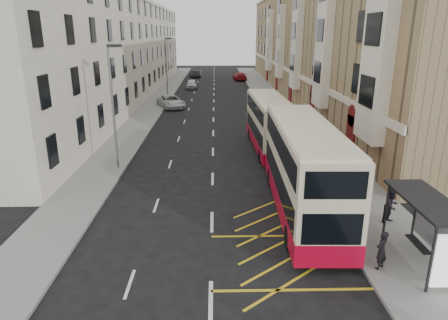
{
  "coord_description": "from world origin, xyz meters",
  "views": [
    {
      "loc": [
        0.2,
        -13.67,
        8.85
      ],
      "look_at": [
        0.67,
        7.58,
        2.02
      ],
      "focal_mm": 32.0,
      "sensor_mm": 36.0,
      "label": 1
    }
  ],
  "objects_px": {
    "pedestrian_near": "(381,250)",
    "car_red": "(240,76)",
    "street_lamp_far": "(167,65)",
    "white_van": "(171,102)",
    "double_decker_front": "(304,169)",
    "bus_shelter": "(434,221)",
    "pedestrian_far": "(351,183)",
    "car_dark": "(195,74)",
    "street_lamp_near": "(113,101)",
    "double_decker_rear": "(269,124)",
    "pedestrian_mid": "(391,206)",
    "car_silver": "(191,84)"
  },
  "relations": [
    {
      "from": "pedestrian_near",
      "to": "pedestrian_mid",
      "type": "bearing_deg",
      "value": -158.54
    },
    {
      "from": "bus_shelter",
      "to": "pedestrian_near",
      "type": "relative_size",
      "value": 2.71
    },
    {
      "from": "street_lamp_near",
      "to": "double_decker_front",
      "type": "xyz_separation_m",
      "value": [
        10.94,
        -6.94,
        -2.29
      ]
    },
    {
      "from": "double_decker_rear",
      "to": "pedestrian_far",
      "type": "relative_size",
      "value": 5.76
    },
    {
      "from": "double_decker_rear",
      "to": "car_red",
      "type": "height_order",
      "value": "double_decker_rear"
    },
    {
      "from": "bus_shelter",
      "to": "pedestrian_near",
      "type": "xyz_separation_m",
      "value": [
        -1.84,
        0.0,
        -1.2
      ]
    },
    {
      "from": "pedestrian_near",
      "to": "car_dark",
      "type": "xyz_separation_m",
      "value": [
        -10.44,
        69.49,
        -0.26
      ]
    },
    {
      "from": "white_van",
      "to": "car_dark",
      "type": "distance_m",
      "value": 34.09
    },
    {
      "from": "double_decker_front",
      "to": "double_decker_rear",
      "type": "bearing_deg",
      "value": 92.7
    },
    {
      "from": "pedestrian_far",
      "to": "car_dark",
      "type": "bearing_deg",
      "value": -62.42
    },
    {
      "from": "pedestrian_near",
      "to": "car_dark",
      "type": "relative_size",
      "value": 0.38
    },
    {
      "from": "white_van",
      "to": "car_dark",
      "type": "relative_size",
      "value": 1.31
    },
    {
      "from": "pedestrian_near",
      "to": "car_red",
      "type": "height_order",
      "value": "pedestrian_near"
    },
    {
      "from": "street_lamp_far",
      "to": "pedestrian_mid",
      "type": "bearing_deg",
      "value": -68.88
    },
    {
      "from": "street_lamp_far",
      "to": "pedestrian_far",
      "type": "relative_size",
      "value": 4.45
    },
    {
      "from": "bus_shelter",
      "to": "car_red",
      "type": "xyz_separation_m",
      "value": [
        -3.36,
        64.55,
        -1.37
      ]
    },
    {
      "from": "bus_shelter",
      "to": "white_van",
      "type": "height_order",
      "value": "bus_shelter"
    },
    {
      "from": "white_van",
      "to": "car_dark",
      "type": "bearing_deg",
      "value": 66.23
    },
    {
      "from": "pedestrian_far",
      "to": "car_red",
      "type": "height_order",
      "value": "pedestrian_far"
    },
    {
      "from": "double_decker_front",
      "to": "white_van",
      "type": "distance_m",
      "value": 31.57
    },
    {
      "from": "street_lamp_near",
      "to": "white_van",
      "type": "distance_m",
      "value": 23.39
    },
    {
      "from": "car_red",
      "to": "pedestrian_far",
      "type": "bearing_deg",
      "value": 87.04
    },
    {
      "from": "bus_shelter",
      "to": "car_silver",
      "type": "distance_m",
      "value": 54.04
    },
    {
      "from": "street_lamp_far",
      "to": "white_van",
      "type": "height_order",
      "value": "street_lamp_far"
    },
    {
      "from": "bus_shelter",
      "to": "car_dark",
      "type": "distance_m",
      "value": 70.58
    },
    {
      "from": "street_lamp_near",
      "to": "pedestrian_near",
      "type": "relative_size",
      "value": 5.1
    },
    {
      "from": "street_lamp_near",
      "to": "pedestrian_far",
      "type": "height_order",
      "value": "street_lamp_near"
    },
    {
      "from": "bus_shelter",
      "to": "street_lamp_far",
      "type": "xyz_separation_m",
      "value": [
        -14.69,
        42.39,
        2.5
      ]
    },
    {
      "from": "bus_shelter",
      "to": "double_decker_rear",
      "type": "distance_m",
      "value": 17.4
    },
    {
      "from": "bus_shelter",
      "to": "car_silver",
      "type": "xyz_separation_m",
      "value": [
        -12.01,
        52.67,
        -1.4
      ]
    },
    {
      "from": "pedestrian_near",
      "to": "white_van",
      "type": "relative_size",
      "value": 0.29
    },
    {
      "from": "double_decker_rear",
      "to": "pedestrian_near",
      "type": "bearing_deg",
      "value": -84.61
    },
    {
      "from": "bus_shelter",
      "to": "pedestrian_far",
      "type": "xyz_separation_m",
      "value": [
        -0.78,
        6.8,
        -1.09
      ]
    },
    {
      "from": "double_decker_front",
      "to": "pedestrian_near",
      "type": "xyz_separation_m",
      "value": [
        1.91,
        -5.45,
        -1.41
      ]
    },
    {
      "from": "street_lamp_near",
      "to": "street_lamp_far",
      "type": "height_order",
      "value": "same"
    },
    {
      "from": "car_red",
      "to": "street_lamp_far",
      "type": "bearing_deg",
      "value": 57.39
    },
    {
      "from": "bus_shelter",
      "to": "double_decker_front",
      "type": "bearing_deg",
      "value": 124.51
    },
    {
      "from": "pedestrian_near",
      "to": "bus_shelter",
      "type": "bearing_deg",
      "value": 138.98
    },
    {
      "from": "double_decker_front",
      "to": "double_decker_rear",
      "type": "xyz_separation_m",
      "value": [
        -0.23,
        11.48,
        -0.25
      ]
    },
    {
      "from": "pedestrian_mid",
      "to": "car_red",
      "type": "bearing_deg",
      "value": 62.74
    },
    {
      "from": "double_decker_front",
      "to": "car_red",
      "type": "relative_size",
      "value": 2.2
    },
    {
      "from": "car_silver",
      "to": "car_dark",
      "type": "relative_size",
      "value": 1.05
    },
    {
      "from": "street_lamp_far",
      "to": "car_red",
      "type": "height_order",
      "value": "street_lamp_far"
    },
    {
      "from": "pedestrian_near",
      "to": "car_red",
      "type": "distance_m",
      "value": 64.56
    },
    {
      "from": "bus_shelter",
      "to": "double_decker_rear",
      "type": "relative_size",
      "value": 0.41
    },
    {
      "from": "street_lamp_far",
      "to": "pedestrian_far",
      "type": "bearing_deg",
      "value": -68.65
    },
    {
      "from": "pedestrian_far",
      "to": "double_decker_rear",
      "type": "bearing_deg",
      "value": -55.32
    },
    {
      "from": "street_lamp_far",
      "to": "double_decker_front",
      "type": "xyz_separation_m",
      "value": [
        10.94,
        -36.94,
        -2.29
      ]
    },
    {
      "from": "double_decker_rear",
      "to": "pedestrian_mid",
      "type": "height_order",
      "value": "double_decker_rear"
    },
    {
      "from": "street_lamp_far",
      "to": "pedestrian_far",
      "type": "xyz_separation_m",
      "value": [
        13.91,
        -35.6,
        -3.59
      ]
    }
  ]
}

